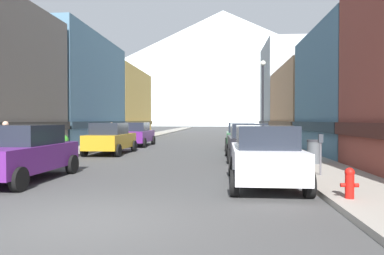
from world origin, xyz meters
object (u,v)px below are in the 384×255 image
(car_left_0, at_px, (23,153))
(streetlamp_right, at_px, (263,90))
(fire_hydrant_near, at_px, (350,182))
(pedestrian_0, at_px, (112,133))
(car_right_2, at_px, (241,136))
(car_left_2, at_px, (137,134))
(pedestrian_1, at_px, (6,144))
(car_right_0, at_px, (264,155))
(trash_bin_right, at_px, (314,152))
(potted_plant_0, at_px, (63,141))
(car_right_1, at_px, (248,142))
(car_left_1, at_px, (111,138))
(parking_meter_near, at_px, (321,149))

(car_left_0, xyz_separation_m, streetlamp_right, (9.15, 13.81, 3.09))
(car_left_0, distance_m, fire_hydrant_near, 9.59)
(pedestrian_0, bearing_deg, car_right_2, -21.52)
(car_left_2, xyz_separation_m, pedestrian_1, (-2.45, -12.37, 0.06))
(car_left_2, distance_m, streetlamp_right, 9.78)
(car_right_0, bearing_deg, pedestrian_1, 162.22)
(fire_hydrant_near, bearing_deg, car_left_2, 117.40)
(trash_bin_right, xyz_separation_m, potted_plant_0, (-13.35, 5.69, 0.01))
(pedestrian_0, xyz_separation_m, streetlamp_right, (11.60, -3.18, 3.09))
(car_right_1, xyz_separation_m, trash_bin_right, (2.55, -2.45, -0.26))
(car_right_0, bearing_deg, pedestrian_0, 120.24)
(car_left_1, height_order, pedestrian_1, pedestrian_1)
(car_left_2, xyz_separation_m, parking_meter_near, (9.55, -14.34, 0.11))
(car_right_2, xyz_separation_m, pedestrian_1, (-10.05, -10.06, 0.06))
(pedestrian_0, distance_m, streetlamp_right, 12.42)
(trash_bin_right, distance_m, pedestrian_0, 17.98)
(car_left_0, xyz_separation_m, parking_meter_near, (9.55, 0.99, 0.11))
(car_left_0, height_order, trash_bin_right, car_left_0)
(car_left_0, xyz_separation_m, car_left_2, (-0.00, 15.33, 0.00))
(car_right_0, bearing_deg, potted_plant_0, 136.90)
(potted_plant_0, bearing_deg, car_right_0, -43.10)
(car_left_0, distance_m, car_left_2, 15.33)
(fire_hydrant_near, distance_m, pedestrian_0, 22.74)
(car_left_1, distance_m, car_left_2, 6.31)
(car_left_0, height_order, potted_plant_0, car_left_0)
(car_left_2, xyz_separation_m, trash_bin_right, (10.15, -11.17, -0.26))
(car_left_2, height_order, car_right_0, same)
(pedestrian_1, height_order, streetlamp_right, streetlamp_right)
(car_right_1, xyz_separation_m, potted_plant_0, (-10.80, 3.24, -0.24))
(fire_hydrant_near, relative_size, parking_meter_near, 0.53)
(car_right_1, bearing_deg, car_left_1, 162.37)
(car_right_0, height_order, pedestrian_0, car_right_0)
(car_right_0, bearing_deg, car_left_1, 129.30)
(fire_hydrant_near, xyz_separation_m, potted_plant_0, (-12.45, 12.36, 0.13))
(car_left_1, height_order, trash_bin_right, car_left_1)
(pedestrian_0, bearing_deg, car_left_1, -72.88)
(car_right_2, distance_m, trash_bin_right, 9.22)
(fire_hydrant_near, relative_size, pedestrian_0, 0.43)
(car_left_0, relative_size, car_right_0, 1.00)
(parking_meter_near, height_order, pedestrian_1, pedestrian_1)
(car_left_2, distance_m, pedestrian_1, 12.61)
(trash_bin_right, relative_size, potted_plant_0, 1.07)
(car_left_0, bearing_deg, car_left_1, 90.01)
(car_right_0, xyz_separation_m, car_right_1, (0.00, 6.87, 0.00))
(parking_meter_near, bearing_deg, car_right_1, 109.12)
(trash_bin_right, bearing_deg, pedestrian_1, -174.56)
(streetlamp_right, bearing_deg, car_left_2, 170.52)
(car_left_0, bearing_deg, fire_hydrant_near, -15.18)
(parking_meter_near, distance_m, potted_plant_0, 15.53)
(car_left_0, distance_m, potted_plant_0, 10.36)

